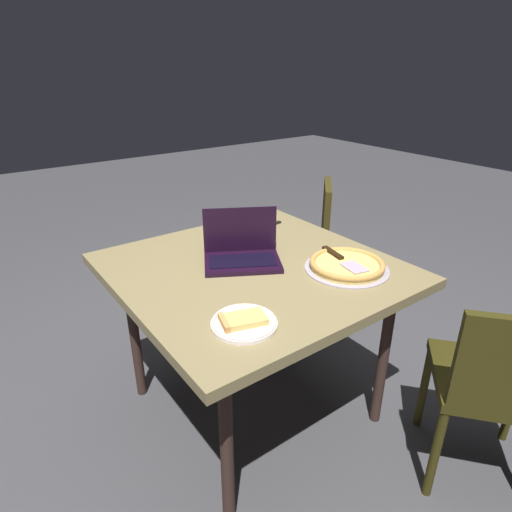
% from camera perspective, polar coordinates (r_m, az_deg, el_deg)
% --- Properties ---
extents(ground_plane, '(12.00, 12.00, 0.00)m').
position_cam_1_polar(ground_plane, '(2.23, -0.28, -19.06)').
color(ground_plane, '#3F3F42').
extents(dining_table, '(1.09, 1.09, 0.75)m').
position_cam_1_polar(dining_table, '(1.82, -0.32, -3.07)').
color(dining_table, olive).
rests_on(dining_table, ground_plane).
extents(laptop, '(0.34, 0.38, 0.21)m').
position_cam_1_polar(laptop, '(1.82, -1.90, 0.60)').
color(laptop, black).
rests_on(laptop, dining_table).
extents(pizza_plate, '(0.22, 0.22, 0.04)m').
position_cam_1_polar(pizza_plate, '(1.40, -1.65, -8.73)').
color(pizza_plate, white).
rests_on(pizza_plate, dining_table).
extents(pizza_tray, '(0.34, 0.34, 0.04)m').
position_cam_1_polar(pizza_tray, '(1.79, 11.92, -1.17)').
color(pizza_tray, '#A79DAD').
rests_on(pizza_tray, dining_table).
extents(table_knife, '(0.05, 0.23, 0.01)m').
position_cam_1_polar(table_knife, '(2.22, 1.58, 3.99)').
color(table_knife, '#C0B2CD').
rests_on(table_knife, dining_table).
extents(chair_near, '(0.57, 0.57, 0.82)m').
position_cam_1_polar(chair_near, '(1.82, 29.28, -14.49)').
color(chair_near, '#312C0D').
rests_on(chair_near, ground_plane).
extents(chair_far, '(0.55, 0.55, 0.88)m').
position_cam_1_polar(chair_far, '(2.68, 6.78, 1.64)').
color(chair_far, '#352D0F').
rests_on(chair_far, ground_plane).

